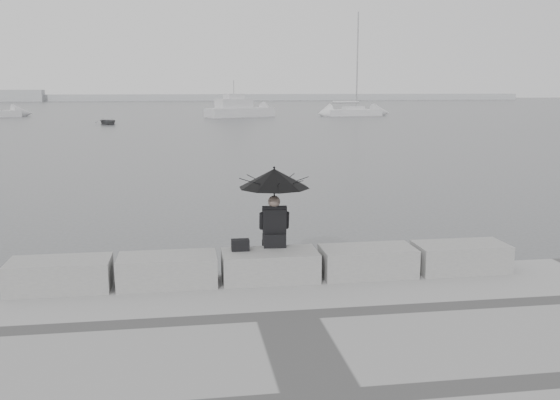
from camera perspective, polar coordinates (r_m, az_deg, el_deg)
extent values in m
plane|color=#434548|center=(11.20, -1.24, -9.08)|extent=(360.00, 360.00, 0.00)
cube|color=gray|center=(10.65, -19.49, -6.50)|extent=(1.60, 0.80, 0.50)
cube|color=gray|center=(10.46, -10.25, -6.35)|extent=(1.60, 0.80, 0.50)
cube|color=gray|center=(10.55, -0.93, -6.04)|extent=(1.60, 0.80, 0.50)
cube|color=gray|center=(10.90, 8.00, -5.59)|extent=(1.60, 0.80, 0.50)
cube|color=gray|center=(11.50, 16.17, -5.07)|extent=(1.60, 0.80, 0.50)
sphere|color=#726056|center=(10.68, -0.54, -0.15)|extent=(0.21, 0.21, 0.21)
cylinder|color=black|center=(10.66, -0.53, 0.21)|extent=(0.02, 0.02, 1.00)
cone|color=black|center=(10.61, -0.54, 2.00)|extent=(1.23, 1.23, 0.33)
sphere|color=black|center=(10.58, -0.54, 2.99)|extent=(0.04, 0.04, 0.04)
cube|color=black|center=(10.54, -3.65, -4.13)|extent=(0.30, 0.17, 0.19)
cube|color=#A6A9AB|center=(165.50, -8.49, 9.26)|extent=(180.00, 6.00, 1.60)
cube|color=silver|center=(80.28, 6.69, 7.90)|extent=(7.41, 3.63, 0.90)
cube|color=silver|center=(80.26, 6.70, 8.33)|extent=(2.73, 2.02, 0.50)
cylinder|color=gray|center=(80.27, 6.79, 12.51)|extent=(0.16, 0.16, 12.00)
cylinder|color=gray|center=(80.24, 6.71, 8.80)|extent=(3.95, 0.81, 0.10)
cube|color=silver|center=(77.02, -3.67, 7.96)|extent=(8.77, 5.96, 1.20)
cube|color=silver|center=(76.99, -3.68, 8.78)|extent=(4.71, 3.71, 1.20)
cube|color=silver|center=(76.97, -3.69, 9.45)|extent=(2.56, 2.31, 0.60)
cylinder|color=gray|center=(76.96, -3.70, 10.27)|extent=(0.08, 0.08, 1.60)
imported|color=slate|center=(64.42, -15.47, 6.93)|extent=(3.45, 2.38, 0.54)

